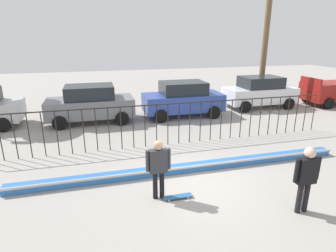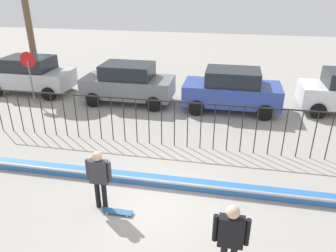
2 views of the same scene
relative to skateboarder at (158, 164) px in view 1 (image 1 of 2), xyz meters
name	(u,v)px [view 1 (image 1 of 2)]	position (x,y,z in m)	size (l,w,h in m)	color
ground_plane	(197,184)	(1.27, 0.42, -1.01)	(60.00, 60.00, 0.00)	#9E9991
bowl_coping_ledge	(187,168)	(1.27, 1.30, -0.89)	(11.00, 0.40, 0.27)	#2D6BB7
perimeter_fence	(168,119)	(1.27, 3.79, 0.06)	(14.04, 0.04, 1.72)	black
skateboarder	(158,164)	(0.00, 0.00, 0.00)	(0.68, 0.25, 1.68)	black
skateboard	(178,196)	(0.50, -0.18, -0.95)	(0.80, 0.20, 0.07)	#26598C
camera_operator	(306,174)	(3.33, -1.56, 0.04)	(0.71, 0.27, 1.75)	black
parked_car_gray	(90,104)	(-1.72, 7.85, -0.04)	(4.30, 2.12, 1.90)	slate
parked_car_blue	(183,99)	(3.18, 7.76, -0.04)	(4.30, 2.12, 1.90)	#2D479E
parked_car_white	(260,92)	(8.38, 8.45, -0.04)	(4.30, 2.12, 1.90)	silver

